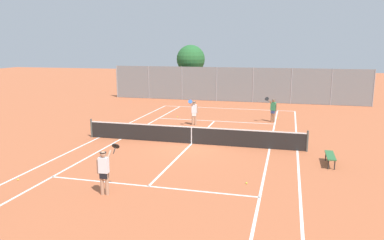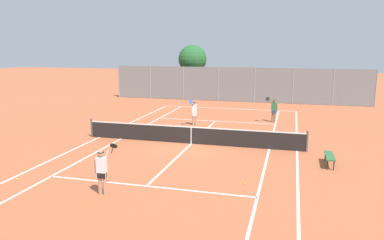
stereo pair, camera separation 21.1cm
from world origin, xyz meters
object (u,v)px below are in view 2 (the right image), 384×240
at_px(loose_tennis_ball_1, 178,117).
at_px(tree_behind_left, 193,60).
at_px(tennis_net, 191,135).
at_px(player_far_right, 274,109).
at_px(loose_tennis_ball_3, 279,118).
at_px(player_near_side, 102,169).
at_px(courtside_bench, 330,156).
at_px(loose_tennis_ball_2, 17,179).
at_px(player_far_left, 195,111).
at_px(loose_tennis_ball_0, 245,183).

bearing_deg(loose_tennis_ball_1, tree_behind_left, 99.35).
distance_m(tennis_net, player_far_right, 8.07).
bearing_deg(loose_tennis_ball_3, tennis_net, -116.97).
relative_size(player_near_side, loose_tennis_ball_3, 26.88).
xyz_separation_m(player_near_side, loose_tennis_ball_1, (-1.74, 14.65, -0.89)).
distance_m(player_near_side, tree_behind_left, 26.37).
bearing_deg(courtside_bench, player_far_right, 107.83).
relative_size(tennis_net, loose_tennis_ball_2, 181.82).
xyz_separation_m(player_near_side, player_far_right, (5.16, 14.55, 0.00)).
relative_size(player_near_side, tree_behind_left, 0.34).
bearing_deg(tennis_net, loose_tennis_ball_3, 63.03).
bearing_deg(tree_behind_left, player_near_side, -82.10).
xyz_separation_m(player_near_side, loose_tennis_ball_3, (5.47, 15.93, -0.89)).
xyz_separation_m(courtside_bench, tree_behind_left, (-11.65, 20.41, 3.35)).
xyz_separation_m(tennis_net, player_near_side, (-1.20, -7.53, 0.42)).
relative_size(player_near_side, courtside_bench, 1.18).
distance_m(player_far_left, loose_tennis_ball_2, 12.53).
bearing_deg(courtside_bench, tree_behind_left, 119.73).
bearing_deg(loose_tennis_ball_2, tree_behind_left, 89.15).
bearing_deg(loose_tennis_ball_3, loose_tennis_ball_2, -121.39).
relative_size(loose_tennis_ball_0, loose_tennis_ball_2, 1.00).
bearing_deg(player_near_side, tennis_net, 80.94).
xyz_separation_m(player_near_side, loose_tennis_ball_2, (-3.98, 0.43, -0.89)).
bearing_deg(player_near_side, loose_tennis_ball_3, 71.04).
bearing_deg(loose_tennis_ball_3, loose_tennis_ball_1, -169.95).
xyz_separation_m(tennis_net, loose_tennis_ball_2, (-5.18, -7.10, -0.48)).
relative_size(player_far_left, player_far_right, 1.00).
distance_m(tennis_net, loose_tennis_ball_1, 7.71).
bearing_deg(loose_tennis_ball_0, loose_tennis_ball_1, 117.70).
height_order(loose_tennis_ball_0, loose_tennis_ball_3, same).
bearing_deg(player_far_right, tree_behind_left, 127.51).
bearing_deg(courtside_bench, loose_tennis_ball_2, -156.93).
bearing_deg(loose_tennis_ball_1, loose_tennis_ball_0, -62.30).
bearing_deg(player_far_left, tennis_net, -77.39).
distance_m(player_near_side, loose_tennis_ball_3, 16.86).
bearing_deg(player_far_left, tree_behind_left, 105.28).
height_order(player_near_side, player_far_right, same).
relative_size(courtside_bench, tree_behind_left, 0.28).
xyz_separation_m(player_far_left, tree_behind_left, (-3.75, 13.74, 2.83)).
xyz_separation_m(player_far_right, courtside_bench, (2.89, -8.99, -0.52)).
relative_size(player_far_right, courtside_bench, 1.18).
distance_m(loose_tennis_ball_1, loose_tennis_ball_3, 7.32).
bearing_deg(tree_behind_left, tennis_net, -75.40).
bearing_deg(loose_tennis_ball_2, loose_tennis_ball_0, 12.10).
xyz_separation_m(tennis_net, tree_behind_left, (-4.80, 18.44, 3.25)).
height_order(player_far_left, loose_tennis_ball_1, player_far_left).
bearing_deg(tree_behind_left, courtside_bench, -60.27).
relative_size(loose_tennis_ball_1, courtside_bench, 0.04).
relative_size(loose_tennis_ball_1, tree_behind_left, 0.01).
relative_size(player_far_left, loose_tennis_ball_0, 26.88).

